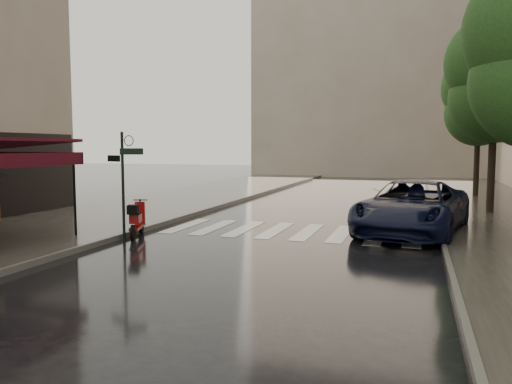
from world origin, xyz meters
The scene contains 12 objects.
ground centered at (0.00, 0.00, 0.00)m, with size 120.00×120.00×0.00m, color black.
sidewalk_near centered at (-4.50, 12.00, 0.06)m, with size 6.00×60.00×0.12m, color #38332D.
sidewalk_far centered at (10.25, 12.00, 0.06)m, with size 5.50×60.00×0.12m, color #38332D.
curb_near centered at (-1.45, 12.00, 0.07)m, with size 0.12×60.00×0.16m, color #595651.
curb_far centered at (7.45, 12.00, 0.07)m, with size 0.12×60.00×0.16m, color #595651.
crosswalk centered at (2.98, 6.00, 0.01)m, with size 7.85×3.20×0.01m.
signpost centered at (-1.19, 3.00, 1.83)m, with size 1.17×0.29×3.10m.
backdrop_building centered at (3.00, 38.00, 10.00)m, with size 22.00×6.00×20.00m, color gray.
tree_mid centered at (9.50, 12.00, 5.59)m, with size 3.80×3.80×8.34m.
tree_far centered at (9.70, 19.00, 5.46)m, with size 3.80×3.80×8.16m.
scooter centered at (-1.17, 3.64, 0.49)m, with size 0.76×1.55×1.06m.
parked_car centered at (6.64, 6.73, 0.82)m, with size 2.73×5.92×1.64m, color black.
Camera 1 is at (6.70, -9.26, 2.68)m, focal length 35.00 mm.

